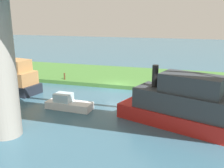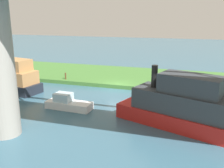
# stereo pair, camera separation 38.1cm
# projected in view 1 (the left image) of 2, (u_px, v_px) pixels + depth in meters

# --- Properties ---
(ground_plane) EXTENTS (160.00, 160.00, 0.00)m
(ground_plane) POSITION_uv_depth(u_px,v_px,m) (116.00, 89.00, 31.83)
(ground_plane) COLOR #386075
(grassy_bank) EXTENTS (80.00, 12.00, 0.50)m
(grassy_bank) POSITION_uv_depth(u_px,v_px,m) (127.00, 76.00, 37.32)
(grassy_bank) COLOR #427533
(grassy_bank) RESTS_ON ground
(bridge_pylon) EXTENTS (2.23, 2.23, 10.14)m
(bridge_pylon) POSITION_uv_depth(u_px,v_px,m) (0.00, 71.00, 18.16)
(bridge_pylon) COLOR #9E998E
(bridge_pylon) RESTS_ON ground
(person_on_bank) EXTENTS (0.51, 0.51, 1.39)m
(person_on_bank) POSITION_uv_depth(u_px,v_px,m) (164.00, 77.00, 32.65)
(person_on_bank) COLOR #2D334C
(person_on_bank) RESTS_ON grassy_bank
(mooring_post) EXTENTS (0.20, 0.20, 0.91)m
(mooring_post) POSITION_uv_depth(u_px,v_px,m) (65.00, 76.00, 34.41)
(mooring_post) COLOR brown
(mooring_post) RESTS_ON grassy_bank
(houseboat_blue) EXTENTS (10.12, 6.20, 4.91)m
(houseboat_blue) POSITION_uv_depth(u_px,v_px,m) (179.00, 105.00, 20.80)
(houseboat_blue) COLOR red
(houseboat_blue) RESTS_ON ground
(motorboat_red) EXTENTS (9.02, 4.52, 4.41)m
(motorboat_red) POSITION_uv_depth(u_px,v_px,m) (9.00, 78.00, 30.49)
(motorboat_red) COLOR #1E232D
(motorboat_red) RESTS_ON ground
(riverboat_paddlewheel) EXTENTS (4.71, 1.87, 1.55)m
(riverboat_paddlewheel) POSITION_uv_depth(u_px,v_px,m) (68.00, 103.00, 24.84)
(riverboat_paddlewheel) COLOR white
(riverboat_paddlewheel) RESTS_ON ground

